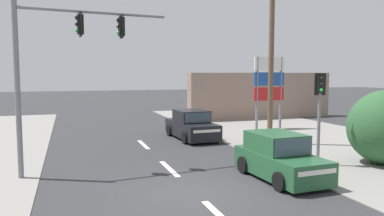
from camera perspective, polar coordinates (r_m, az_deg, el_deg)
The scene contains 11 objects.
ground_plane at distance 11.42m, azimuth 0.49°, elevation -12.79°, with size 140.00×140.00×0.00m, color #303033.
lane_dash_mid at distance 14.17m, azimuth -3.49°, elevation -9.18°, with size 0.20×2.40×0.01m, color silver.
lane_dash_far at distance 18.94m, azimuth -7.41°, elevation -5.54°, with size 0.20×2.40×0.01m, color silver.
kerb_right_verge at distance 17.88m, azimuth 26.79°, elevation -6.68°, with size 10.00×44.00×0.02m, color gray.
utility_pole_midground_right at distance 19.13m, azimuth 12.01°, elevation 9.72°, with size 1.80×0.26×9.64m.
traffic_signal_mast at distance 13.76m, azimuth -19.79°, elevation 7.49°, with size 5.26×0.73×6.00m.
pedestal_signal_right_kerb at distance 15.02m, azimuth 18.87°, elevation 0.70°, with size 0.44×0.31×3.56m.
shopping_plaza_sign at distance 24.28m, azimuth 11.67°, elevation 3.84°, with size 2.10×0.16×4.60m.
shopfront_wall_far at distance 30.06m, azimuth 10.51°, elevation 1.86°, with size 12.00×1.00×3.60m, color gray.
hatchback_oncoming_near at distance 13.05m, azimuth 13.17°, elevation -7.42°, with size 1.92×3.71×1.53m.
sedan_oncoming_mid at distance 20.37m, azimuth -0.07°, elevation -2.74°, with size 2.03×4.31×1.56m.
Camera 1 is at (-3.52, -10.27, 3.54)m, focal length 35.00 mm.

